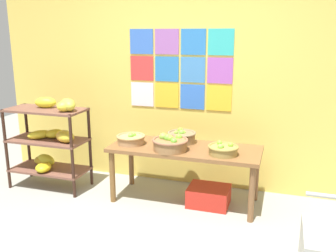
{
  "coord_description": "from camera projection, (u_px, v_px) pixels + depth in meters",
  "views": [
    {
      "loc": [
        1.07,
        -2.29,
        1.8
      ],
      "look_at": [
        -0.01,
        1.1,
        0.91
      ],
      "focal_mm": 39.41,
      "sensor_mm": 36.0,
      "label": 1
    }
  ],
  "objects": [
    {
      "name": "display_table",
      "position": [
        185.0,
        154.0,
        3.97
      ],
      "size": [
        1.61,
        0.64,
        0.62
      ],
      "color": "brown",
      "rests_on": "ground"
    },
    {
      "name": "back_wall_with_art",
      "position": [
        190.0,
        66.0,
        4.28
      ],
      "size": [
        4.94,
        0.07,
        2.88
      ],
      "color": "#E3C354",
      "rests_on": "ground"
    },
    {
      "name": "fruit_basket_right",
      "position": [
        170.0,
        143.0,
        3.83
      ],
      "size": [
        0.38,
        0.38,
        0.17
      ],
      "color": "olive",
      "rests_on": "display_table"
    },
    {
      "name": "fruit_basket_left",
      "position": [
        131.0,
        139.0,
        4.06
      ],
      "size": [
        0.32,
        0.32,
        0.13
      ],
      "color": "#AB8055",
      "rests_on": "display_table"
    },
    {
      "name": "fruit_basket_back_left",
      "position": [
        182.0,
        137.0,
        4.11
      ],
      "size": [
        0.32,
        0.32,
        0.15
      ],
      "color": "olive",
      "rests_on": "display_table"
    },
    {
      "name": "produce_crate_under_table",
      "position": [
        209.0,
        196.0,
        3.98
      ],
      "size": [
        0.44,
        0.35,
        0.2
      ],
      "primitive_type": "cube",
      "color": "red",
      "rests_on": "ground"
    },
    {
      "name": "banana_shelf_unit",
      "position": [
        52.0,
        137.0,
        4.33
      ],
      "size": [
        0.93,
        0.47,
        1.1
      ],
      "color": "#321D14",
      "rests_on": "ground"
    },
    {
      "name": "fruit_basket_back_right",
      "position": [
        223.0,
        149.0,
        3.7
      ],
      "size": [
        0.31,
        0.31,
        0.12
      ],
      "color": "olive",
      "rests_on": "display_table"
    }
  ]
}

